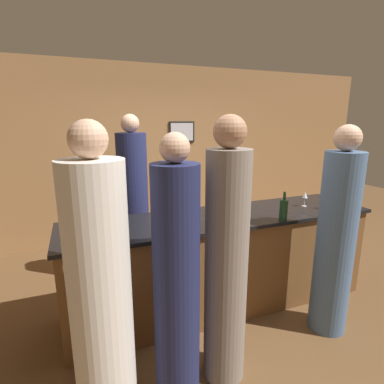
{
  "coord_description": "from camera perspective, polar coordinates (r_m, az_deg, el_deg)",
  "views": [
    {
      "loc": [
        -1.34,
        -2.58,
        1.93
      ],
      "look_at": [
        -0.3,
        0.1,
        1.24
      ],
      "focal_mm": 28.0,
      "sensor_mm": 36.0,
      "label": 1
    }
  ],
  "objects": [
    {
      "name": "wine_glass_2",
      "position": [
        3.54,
        24.33,
        -0.94
      ],
      "size": [
        0.08,
        0.08,
        0.17
      ],
      "color": "silver",
      "rests_on": "bar_counter"
    },
    {
      "name": "wine_glass_0",
      "position": [
        3.56,
        20.72,
        -0.67
      ],
      "size": [
        0.06,
        0.06,
        0.16
      ],
      "color": "silver",
      "rests_on": "bar_counter"
    },
    {
      "name": "wine_glass_1",
      "position": [
        2.72,
        -21.77,
        -4.82
      ],
      "size": [
        0.08,
        0.08,
        0.17
      ],
      "color": "silver",
      "rests_on": "bar_counter"
    },
    {
      "name": "back_wall",
      "position": [
        5.07,
        -5.75,
        7.35
      ],
      "size": [
        8.0,
        0.08,
        2.8
      ],
      "color": "#A37547",
      "rests_on": "ground_plane"
    },
    {
      "name": "ground_plane",
      "position": [
        3.49,
        5.61,
        -20.26
      ],
      "size": [
        14.0,
        14.0,
        0.0
      ],
      "primitive_type": "plane",
      "color": "brown"
    },
    {
      "name": "wine_bottle_2",
      "position": [
        3.4,
        7.87,
        -0.7
      ],
      "size": [
        0.07,
        0.07,
        0.29
      ],
      "color": "#19381E",
      "rests_on": "bar_counter"
    },
    {
      "name": "guest_2",
      "position": [
        3.0,
        25.69,
        -8.16
      ],
      "size": [
        0.33,
        0.33,
        1.9
      ],
      "color": "#4C6B93",
      "rests_on": "ground_plane"
    },
    {
      "name": "guest_3",
      "position": [
        2.08,
        -17.14,
        -17.02
      ],
      "size": [
        0.4,
        0.4,
        1.94
      ],
      "color": "silver",
      "rests_on": "ground_plane"
    },
    {
      "name": "bar_counter",
      "position": [
        3.24,
        5.82,
        -12.88
      ],
      "size": [
        3.19,
        0.77,
        0.99
      ],
      "color": "brown",
      "rests_on": "ground_plane"
    },
    {
      "name": "bartender",
      "position": [
        3.58,
        -11.01,
        -2.92
      ],
      "size": [
        0.34,
        0.34,
        2.0
      ],
      "rotation": [
        0.0,
        0.0,
        3.14
      ],
      "color": "#1E234C",
      "rests_on": "ground_plane"
    },
    {
      "name": "guest_1",
      "position": [
        2.22,
        6.53,
        -13.31
      ],
      "size": [
        0.31,
        0.31,
        1.97
      ],
      "color": "gray",
      "rests_on": "ground_plane"
    },
    {
      "name": "wine_bottle_0",
      "position": [
        2.96,
        9.39,
        -2.77
      ],
      "size": [
        0.07,
        0.07,
        0.3
      ],
      "color": "#19381E",
      "rests_on": "bar_counter"
    },
    {
      "name": "guest_0",
      "position": [
        2.12,
        -2.97,
        -16.51
      ],
      "size": [
        0.32,
        0.32,
        1.86
      ],
      "color": "#1E234C",
      "rests_on": "ground_plane"
    },
    {
      "name": "wine_bottle_1",
      "position": [
        3.01,
        17.04,
        -3.15
      ],
      "size": [
        0.08,
        0.08,
        0.28
      ],
      "color": "#19381E",
      "rests_on": "bar_counter"
    }
  ]
}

